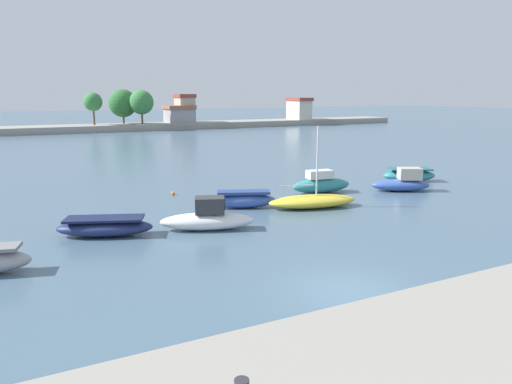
% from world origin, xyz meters
% --- Properties ---
extents(ground_plane, '(400.00, 400.00, 0.00)m').
position_xyz_m(ground_plane, '(0.00, 0.00, 0.00)').
color(ground_plane, '#476075').
extents(moored_boat_1, '(4.90, 3.14, 0.94)m').
position_xyz_m(moored_boat_1, '(-6.57, 10.70, 0.45)').
color(moored_boat_1, navy).
rests_on(moored_boat_1, ground).
extents(moored_boat_2, '(5.00, 3.01, 1.70)m').
position_xyz_m(moored_boat_2, '(-1.65, 9.48, 0.59)').
color(moored_boat_2, white).
rests_on(moored_boat_2, ground).
extents(moored_boat_3, '(4.15, 2.60, 1.05)m').
position_xyz_m(moored_boat_3, '(1.99, 12.93, 0.50)').
color(moored_boat_3, '#3856A8').
rests_on(moored_boat_3, ground).
extents(moored_boat_4, '(5.85, 3.11, 4.97)m').
position_xyz_m(moored_boat_4, '(5.82, 11.11, 0.40)').
color(moored_boat_4, yellow).
rests_on(moored_boat_4, ground).
extents(moored_boat_5, '(4.53, 1.98, 1.62)m').
position_xyz_m(moored_boat_5, '(8.79, 14.54, 0.62)').
color(moored_boat_5, teal).
rests_on(moored_boat_5, ground).
extents(moored_boat_6, '(4.34, 3.16, 1.69)m').
position_xyz_m(moored_boat_6, '(14.33, 12.40, 0.61)').
color(moored_boat_6, '#3856A8').
rests_on(moored_boat_6, ground).
extents(moored_boat_7, '(4.47, 3.15, 1.05)m').
position_xyz_m(moored_boat_7, '(17.56, 15.01, 0.51)').
color(moored_boat_7, teal).
rests_on(moored_boat_7, ground).
extents(mooring_buoy_0, '(0.25, 0.25, 0.25)m').
position_xyz_m(mooring_buoy_0, '(-0.79, 18.45, 0.13)').
color(mooring_buoy_0, orange).
rests_on(mooring_buoy_0, ground).
extents(distant_shoreline, '(139.04, 7.74, 7.71)m').
position_xyz_m(distant_shoreline, '(-2.32, 79.23, 2.09)').
color(distant_shoreline, gray).
rests_on(distant_shoreline, ground).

